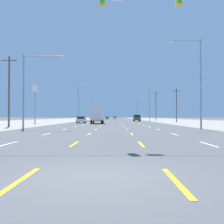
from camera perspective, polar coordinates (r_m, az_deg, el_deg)
ground_plane at (r=72.16m, az=0.42°, el=-2.19°), size 572.00×572.00×0.00m
lot_apron_left at (r=76.41m, az=-18.49°, el=-2.07°), size 28.00×440.00×0.01m
lot_apron_right at (r=76.15m, az=19.40°, el=-2.07°), size 28.00×440.00×0.01m
lane_markings at (r=110.65m, az=0.53°, el=-1.78°), size 10.64×227.60×0.01m
signal_span_wire at (r=14.24m, az=-0.17°, el=16.47°), size 26.04×0.52×9.95m
box_truck_inner_left_nearest at (r=51.53m, az=-3.35°, el=-0.61°), size 2.40×7.20×3.23m
sedan_far_left_near at (r=55.82m, az=-6.96°, el=-1.74°), size 1.80×4.50×1.46m
suv_far_right_mid at (r=76.61m, az=5.64°, el=-1.35°), size 1.98×4.90×1.98m
sedan_inner_left_midfar at (r=125.96m, az=-1.10°, el=-1.35°), size 1.80×4.50×1.46m
sedan_center_turn_far at (r=127.98m, az=0.65°, el=-1.35°), size 1.80×4.50×1.46m
pole_sign_left_row_1 at (r=53.64m, az=-17.07°, el=3.90°), size 0.24×2.49×7.83m
streetlight_left_row_0 at (r=30.52m, az=-18.39°, el=6.00°), size 4.96×0.26×8.64m
streetlight_right_row_0 at (r=30.46m, az=18.90°, el=7.44°), size 3.72×0.26×10.37m
streetlight_left_row_1 at (r=71.96m, az=-7.32°, el=2.74°), size 4.70×0.26×10.65m
streetlight_right_row_1 at (r=71.83m, az=8.21°, el=2.29°), size 4.08×0.26×9.68m
streetlight_left_row_2 at (r=114.13m, az=-4.39°, el=1.35°), size 4.04×0.26×10.85m
streetlight_right_row_2 at (r=114.03m, az=5.44°, el=1.02°), size 4.05×0.26×9.55m
utility_pole_left_row_0 at (r=38.28m, az=-22.33°, el=4.62°), size 2.20×0.26×9.95m
utility_pole_right_row_1 at (r=64.83m, az=14.43°, el=1.64°), size 2.20×0.26×8.49m
utility_pole_right_row_2 at (r=90.13m, az=9.92°, el=1.48°), size 2.20×0.26×10.37m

